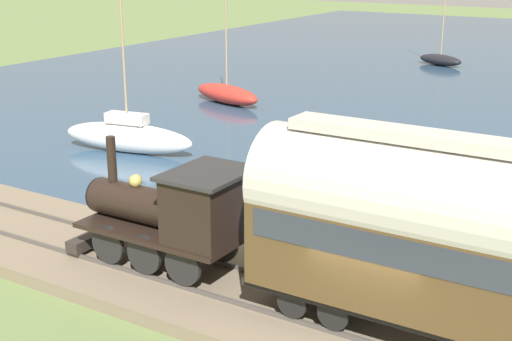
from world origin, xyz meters
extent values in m
cube|color=#756651|center=(0.58, 0.00, 0.18)|extent=(4.76, 56.00, 0.36)
cube|color=#4C4742|center=(-0.27, 0.00, 0.42)|extent=(0.07, 54.88, 0.12)
cube|color=#4C4742|center=(1.42, 0.00, 0.42)|extent=(0.07, 54.88, 0.12)
cylinder|color=black|center=(-0.27, 4.96, 1.02)|extent=(0.12, 1.07, 1.07)
cylinder|color=black|center=(1.42, 4.96, 1.02)|extent=(0.12, 1.07, 1.07)
cylinder|color=black|center=(-0.27, 6.22, 1.02)|extent=(0.12, 1.07, 1.07)
cylinder|color=black|center=(1.42, 6.22, 1.02)|extent=(0.12, 1.07, 1.07)
cylinder|color=black|center=(-0.27, 7.48, 1.02)|extent=(0.12, 1.07, 1.07)
cylinder|color=black|center=(1.42, 7.48, 1.02)|extent=(0.12, 1.07, 1.07)
cube|color=black|center=(0.58, 6.22, 1.45)|extent=(2.19, 4.58, 0.12)
cylinder|color=black|center=(0.58, 7.13, 2.01)|extent=(1.00, 2.75, 1.00)
cylinder|color=black|center=(0.58, 8.55, 2.01)|extent=(0.95, 0.08, 0.95)
cylinder|color=black|center=(0.58, 7.96, 3.14)|extent=(0.25, 0.25, 1.26)
sphere|color=tan|center=(0.58, 7.13, 2.65)|extent=(0.36, 0.36, 0.36)
cube|color=black|center=(0.58, 4.73, 2.36)|extent=(2.09, 1.60, 1.70)
cube|color=#282828|center=(0.58, 4.73, 3.26)|extent=(2.29, 1.84, 0.10)
cube|color=#2D2823|center=(0.58, 8.76, 0.66)|extent=(1.99, 0.44, 0.32)
cylinder|color=black|center=(-0.27, 0.76, 0.86)|extent=(0.12, 0.76, 0.76)
cylinder|color=black|center=(1.42, 0.76, 0.86)|extent=(0.12, 0.76, 0.76)
cylinder|color=black|center=(-0.27, 1.80, 0.86)|extent=(0.12, 0.76, 0.76)
cylinder|color=black|center=(1.42, 1.80, 0.86)|extent=(0.12, 0.76, 0.76)
cube|color=black|center=(0.58, -1.12, 1.17)|extent=(2.15, 8.34, 0.16)
cube|color=#4C381E|center=(0.58, -1.12, 2.41)|extent=(2.39, 8.01, 2.32)
cube|color=#2D333D|center=(0.58, -1.12, 2.82)|extent=(2.42, 7.51, 0.65)
cylinder|color=#B2ADA3|center=(0.58, -1.12, 3.57)|extent=(2.51, 8.01, 2.51)
cube|color=#B2ADA3|center=(0.58, -1.12, 4.95)|extent=(0.84, 6.67, 0.24)
ellipsoid|color=black|center=(41.00, 11.57, 0.42)|extent=(2.65, 4.06, 0.83)
ellipsoid|color=white|center=(9.65, 15.56, 0.66)|extent=(2.28, 6.40, 1.31)
cylinder|color=#9E8460|center=(9.65, 15.56, 4.88)|extent=(0.10, 0.10, 7.12)
cube|color=silver|center=(9.65, 15.56, 1.55)|extent=(1.03, 1.98, 0.45)
ellipsoid|color=#B72D23|center=(20.64, 17.72, 0.54)|extent=(3.04, 5.48, 1.07)
cylinder|color=#9E8460|center=(20.64, 17.72, 5.12)|extent=(0.10, 0.10, 8.09)
ellipsoid|color=#B7B2A3|center=(6.96, -1.17, 0.21)|extent=(2.01, 2.09, 0.40)
camera|label=1|loc=(-13.23, -5.22, 8.64)|focal=50.00mm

